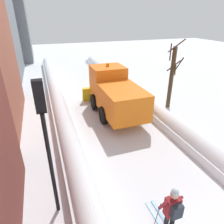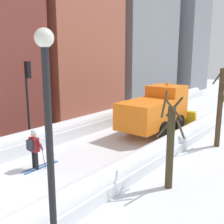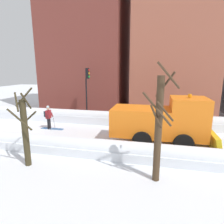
% 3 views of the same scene
% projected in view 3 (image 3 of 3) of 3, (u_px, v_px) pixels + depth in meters
% --- Properties ---
extents(ground_plane, '(80.00, 80.00, 0.00)m').
position_uv_depth(ground_plane, '(142.00, 139.00, 12.40)').
color(ground_plane, white).
extents(snowbank_left, '(1.10, 36.00, 1.10)m').
position_uv_depth(snowbank_left, '(145.00, 121.00, 15.09)').
color(snowbank_left, white).
rests_on(snowbank_left, ground).
extents(snowbank_right, '(1.10, 36.00, 0.91)m').
position_uv_depth(snowbank_right, '(138.00, 153.00, 9.53)').
color(snowbank_right, white).
rests_on(snowbank_right, ground).
extents(building_brick_near, '(8.26, 8.19, 19.23)m').
position_uv_depth(building_brick_near, '(88.00, 20.00, 20.40)').
color(building_brick_near, brown).
rests_on(building_brick_near, ground).
extents(building_brick_mid, '(7.62, 7.75, 17.17)m').
position_uv_depth(building_brick_mid, '(174.00, 27.00, 18.70)').
color(building_brick_mid, '#9E5642').
rests_on(building_brick_mid, ground).
extents(plow_truck, '(3.20, 5.98, 3.12)m').
position_uv_depth(plow_truck, '(163.00, 121.00, 11.27)').
color(plow_truck, orange).
rests_on(plow_truck, ground).
extents(skier, '(0.62, 1.80, 1.81)m').
position_uv_depth(skier, '(48.00, 116.00, 14.44)').
color(skier, black).
rests_on(skier, ground).
extents(traffic_light_pole, '(0.28, 0.42, 4.58)m').
position_uv_depth(traffic_light_pole, '(87.00, 84.00, 16.47)').
color(traffic_light_pole, black).
rests_on(traffic_light_pole, ground).
extents(bare_tree_near, '(0.92, 1.09, 3.67)m').
position_uv_depth(bare_tree_near, '(25.00, 130.00, 8.71)').
color(bare_tree_near, '#3A321E').
rests_on(bare_tree_near, ground).
extents(bare_tree_mid, '(1.09, 1.34, 4.72)m').
position_uv_depth(bare_tree_mid, '(159.00, 128.00, 7.34)').
color(bare_tree_mid, '#443120').
rests_on(bare_tree_mid, ground).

